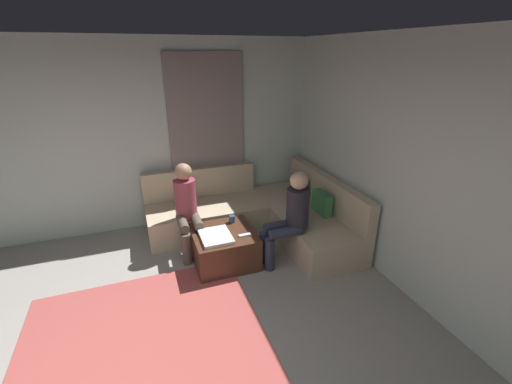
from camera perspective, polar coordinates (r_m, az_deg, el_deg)
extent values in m
cube|color=silver|center=(3.56, 30.24, 0.72)|extent=(6.00, 0.12, 2.70)
cube|color=silver|center=(5.13, -22.96, 8.04)|extent=(0.12, 6.00, 2.70)
cube|color=gray|center=(5.16, -8.22, 8.52)|extent=(0.06, 1.10, 2.50)
cube|color=#AD4C47|center=(3.37, -18.17, -26.51)|extent=(2.60, 2.20, 0.01)
cube|color=#C6B593|center=(4.95, 7.86, -5.00)|extent=(2.10, 0.85, 0.42)
cube|color=#C6B593|center=(4.94, 11.78, 0.20)|extent=(2.10, 0.14, 0.45)
cube|color=#C6B593|center=(5.09, -8.36, -4.23)|extent=(0.85, 1.70, 0.42)
cube|color=#C6B593|center=(5.23, -9.47, 1.69)|extent=(0.14, 1.70, 0.45)
cube|color=#3F8C4C|center=(5.29, 7.23, 0.84)|extent=(0.36, 0.12, 0.36)
cube|color=#3F8C4C|center=(4.73, 11.07, -2.14)|extent=(0.36, 0.12, 0.36)
cube|color=#4C2D1E|center=(4.34, -5.46, -9.22)|extent=(0.76, 0.76, 0.42)
cube|color=white|center=(4.11, -6.83, -7.48)|extent=(0.44, 0.36, 0.04)
cylinder|color=#334C72|center=(4.43, -4.08, -4.57)|extent=(0.08, 0.08, 0.10)
cube|color=white|center=(4.12, -1.93, -7.33)|extent=(0.05, 0.15, 0.02)
cylinder|color=#2D3347|center=(4.17, 2.31, -10.54)|extent=(0.12, 0.12, 0.42)
cylinder|color=#2D3347|center=(4.31, 1.38, -9.32)|extent=(0.12, 0.12, 0.42)
cylinder|color=#2D3347|center=(4.10, 4.97, -6.83)|extent=(0.12, 0.40, 0.12)
cylinder|color=#2D3347|center=(4.24, 3.94, -5.71)|extent=(0.12, 0.40, 0.12)
cylinder|color=#26262D|center=(4.14, 7.08, -2.73)|extent=(0.28, 0.28, 0.50)
sphere|color=#D8AD8C|center=(4.00, 7.32, 1.93)|extent=(0.22, 0.22, 0.22)
cylinder|color=brown|center=(4.38, -9.29, -9.06)|extent=(0.12, 0.12, 0.42)
cylinder|color=brown|center=(4.36, -11.63, -9.43)|extent=(0.12, 0.12, 0.42)
cylinder|color=brown|center=(4.42, -10.03, -4.78)|extent=(0.40, 0.12, 0.12)
cylinder|color=brown|center=(4.40, -12.34, -5.12)|extent=(0.40, 0.12, 0.12)
cylinder|color=#993F4C|center=(4.48, -11.86, -0.99)|extent=(0.28, 0.28, 0.50)
sphere|color=tan|center=(4.35, -12.24, 3.35)|extent=(0.22, 0.22, 0.22)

